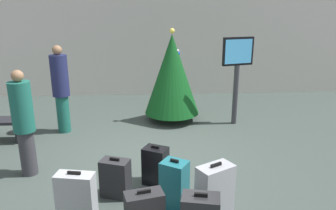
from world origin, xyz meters
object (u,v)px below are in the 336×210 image
Objects in this scene: traveller_0 at (24,121)px; suitcase_5 at (115,178)px; holiday_tree at (172,74)px; flight_info_kiosk at (237,66)px; suitcase_0 at (174,185)px; traveller_1 at (61,87)px; suitcase_7 at (156,166)px; suitcase_4 at (215,192)px; suitcase_1 at (76,196)px.

traveller_0 reaches higher than suitcase_5.
holiday_tree is 1.52m from flight_info_kiosk.
suitcase_5 is (-0.83, 0.34, -0.06)m from suitcase_0.
holiday_tree is 3.61m from traveller_0.
holiday_tree is at bearing 13.95° from traveller_1.
traveller_0 is at bearing -93.27° from traveller_1.
traveller_0 is 2.22m from suitcase_7.
suitcase_7 is (-1.94, -2.65, -1.09)m from flight_info_kiosk.
suitcase_5 is at bearing 155.77° from suitcase_4.
suitcase_4 reaches higher than suitcase_7.
flight_info_kiosk reaches higher than traveller_0.
traveller_1 is (-3.92, -0.29, -0.38)m from flight_info_kiosk.
suitcase_0 is (-1.70, -3.31, -1.05)m from flight_info_kiosk.
holiday_tree is 3.13m from suitcase_7.
suitcase_1 is (-3.00, -3.46, -1.07)m from flight_info_kiosk.
traveller_1 reaches higher than traveller_0.
suitcase_5 is at bearing -151.85° from suitcase_7.
suitcase_7 is at bearing -126.27° from flight_info_kiosk.
holiday_tree is 3.98m from suitcase_4.
suitcase_1 is (1.04, -1.25, -0.61)m from traveller_0.
traveller_0 is 2.89× the size of suitcase_5.
suitcase_0 is 1.20× the size of suitcase_5.
traveller_1 is at bearing 129.95° from suitcase_7.
suitcase_4 is (1.80, -0.11, 0.05)m from suitcase_1.
traveller_0 is at bearing 153.23° from suitcase_5.
traveller_0 is at bearing 154.83° from suitcase_0.
traveller_1 reaches higher than suitcase_7.
suitcase_4 is (2.72, -3.28, -0.64)m from traveller_1.
traveller_1 is at bearing 106.28° from suitcase_1.
flight_info_kiosk is at bearing 49.13° from suitcase_1.
suitcase_1 is 1.33m from suitcase_7.
holiday_tree is at bearing 72.03° from suitcase_5.
traveller_0 is 1.74m from suitcase_1.
flight_info_kiosk is at bearing 49.46° from suitcase_5.
suitcase_1 is 1.11× the size of suitcase_5.
flight_info_kiosk is (1.47, -0.32, 0.24)m from holiday_tree.
suitcase_7 is (2.09, -0.44, -0.63)m from traveller_0.
suitcase_4 is (0.50, -0.26, 0.03)m from suitcase_0.
suitcase_0 is (-0.23, -3.63, -0.80)m from holiday_tree.
suitcase_0 is 1.13× the size of suitcase_7.
traveller_0 is at bearing 154.42° from suitcase_4.
suitcase_7 is (1.98, -2.36, -0.71)m from traveller_1.
flight_info_kiosk is 2.59× the size of suitcase_4.
holiday_tree is 1.16× the size of traveller_1.
holiday_tree is 1.09× the size of flight_info_kiosk.
flight_info_kiosk reaches higher than traveller_1.
suitcase_4 is at bearing -24.23° from suitcase_5.
traveller_1 reaches higher than suitcase_0.
suitcase_1 is at bearing -111.96° from holiday_tree.
flight_info_kiosk is 3.17× the size of suitcase_7.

